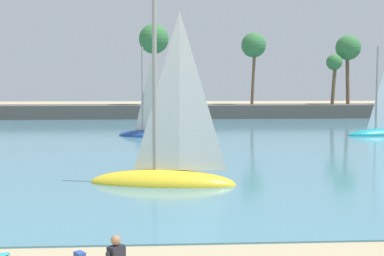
{
  "coord_description": "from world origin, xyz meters",
  "views": [
    {
      "loc": [
        0.67,
        -7.14,
        4.81
      ],
      "look_at": [
        1.9,
        12.49,
        3.15
      ],
      "focal_mm": 51.02,
      "sensor_mm": 36.0,
      "label": 1
    }
  ],
  "objects": [
    {
      "name": "sea",
      "position": [
        0.0,
        56.99,
        0.03
      ],
      "size": [
        220.0,
        96.83,
        0.06
      ],
      "primitive_type": "cube",
      "color": "teal",
      "rests_on": "ground"
    },
    {
      "name": "sailboat_far_left",
      "position": [
        1.01,
        18.04,
        0.96
      ],
      "size": [
        7.15,
        3.29,
        9.98
      ],
      "color": "yellow",
      "rests_on": "sea"
    },
    {
      "name": "sailboat_toward_headland",
      "position": [
        20.51,
        40.28,
        0.82
      ],
      "size": [
        6.03,
        2.51,
        8.47
      ],
      "color": "teal",
      "rests_on": "sea"
    },
    {
      "name": "sailboat_mid_bay",
      "position": [
        -0.32,
        40.07,
        0.81
      ],
      "size": [
        5.69,
        4.8,
        8.37
      ],
      "color": "#234793",
      "rests_on": "sea"
    },
    {
      "name": "palm_headland",
      "position": [
        -1.14,
        65.31,
        2.92
      ],
      "size": [
        83.47,
        6.37,
        12.72
      ],
      "color": "#514C47",
      "rests_on": "ground"
    }
  ]
}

